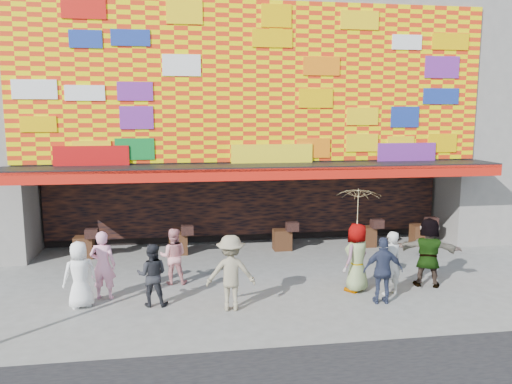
# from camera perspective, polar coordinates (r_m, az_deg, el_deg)

# --- Properties ---
(ground) EXTENTS (90.00, 90.00, 0.00)m
(ground) POSITION_cam_1_polar(r_m,az_deg,el_deg) (12.71, 2.72, -12.29)
(ground) COLOR slate
(ground) RESTS_ON ground
(shop_building) EXTENTS (15.20, 9.40, 10.00)m
(shop_building) POSITION_cam_1_polar(r_m,az_deg,el_deg) (19.94, -1.85, 10.77)
(shop_building) COLOR gray
(shop_building) RESTS_ON ground
(ped_a) EXTENTS (0.93, 0.79, 1.62)m
(ped_a) POSITION_cam_1_polar(r_m,az_deg,el_deg) (12.75, -19.49, -8.89)
(ped_a) COLOR white
(ped_a) RESTS_ON ground
(ped_b) EXTENTS (0.68, 0.49, 1.74)m
(ped_b) POSITION_cam_1_polar(r_m,az_deg,el_deg) (13.12, -17.09, -7.99)
(ped_b) COLOR #F69FC1
(ped_b) RESTS_ON ground
(ped_c) EXTENTS (0.81, 0.67, 1.53)m
(ped_c) POSITION_cam_1_polar(r_m,az_deg,el_deg) (12.42, -11.78, -9.24)
(ped_c) COLOR #212227
(ped_c) RESTS_ON ground
(ped_d) EXTENTS (1.21, 0.75, 1.81)m
(ped_d) POSITION_cam_1_polar(r_m,az_deg,el_deg) (11.89, -2.89, -9.20)
(ped_d) COLOR gray
(ped_d) RESTS_ON ground
(ped_e) EXTENTS (1.01, 0.52, 1.65)m
(ped_e) POSITION_cam_1_polar(r_m,az_deg,el_deg) (12.67, 14.32, -8.69)
(ped_e) COLOR #2B324C
(ped_e) RESTS_ON ground
(ped_f) EXTENTS (1.82, 1.16, 1.88)m
(ped_f) POSITION_cam_1_polar(r_m,az_deg,el_deg) (14.21, 19.09, -6.50)
(ped_f) COLOR gray
(ped_f) RESTS_ON ground
(ped_g) EXTENTS (1.05, 1.00, 1.80)m
(ped_g) POSITION_cam_1_polar(r_m,az_deg,el_deg) (13.34, 11.45, -7.35)
(ped_g) COLOR gray
(ped_g) RESTS_ON ground
(ped_h) EXTENTS (0.68, 0.52, 1.66)m
(ped_h) POSITION_cam_1_polar(r_m,az_deg,el_deg) (13.31, 15.13, -7.85)
(ped_h) COLOR silver
(ped_h) RESTS_ON ground
(ped_i) EXTENTS (0.80, 0.65, 1.54)m
(ped_i) POSITION_cam_1_polar(r_m,az_deg,el_deg) (13.85, -9.44, -7.24)
(ped_i) COLOR pink
(ped_i) RESTS_ON ground
(parasol) EXTENTS (1.31, 1.33, 1.98)m
(parasol) POSITION_cam_1_polar(r_m,az_deg,el_deg) (13.03, 11.63, -1.80)
(parasol) COLOR beige
(parasol) RESTS_ON ground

